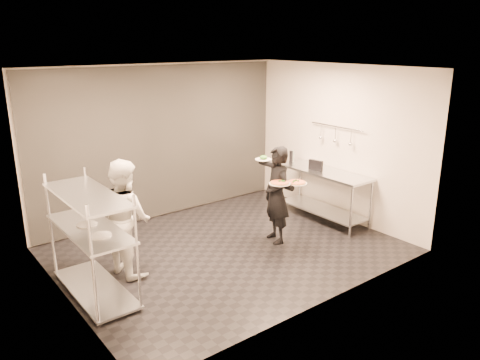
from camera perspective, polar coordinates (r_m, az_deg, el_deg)
room_shell at (r=7.98m, az=-6.62°, el=3.66°), size 5.00×4.00×2.80m
pass_rack at (r=6.27m, az=-17.71°, el=-6.79°), size 0.60×1.60×1.50m
prep_counter at (r=8.65m, az=10.17°, el=-0.78°), size 0.60×1.80×0.92m
utensil_rail at (r=8.61m, az=11.59°, el=5.39°), size 0.07×1.20×0.31m
waiter at (r=7.54m, az=4.52°, el=-1.84°), size 0.52×0.66×1.59m
chef at (r=6.70m, az=-13.84°, el=-4.40°), size 0.72×0.87×1.65m
pizza_plate_near at (r=7.22m, az=4.87°, el=-0.35°), size 0.33×0.33×0.05m
pizza_plate_far at (r=7.43m, az=6.88°, el=-0.31°), size 0.34×0.34×0.05m
salad_plate at (r=7.56m, az=2.88°, el=2.67°), size 0.27×0.27×0.07m
pos_monitor at (r=8.53m, az=9.21°, el=1.76°), size 0.11×0.28×0.20m
bottle_green at (r=9.05m, az=6.42°, el=2.89°), size 0.07×0.07×0.24m
bottle_clear at (r=8.71m, az=8.95°, el=2.00°), size 0.05×0.05×0.17m
bottle_dark at (r=9.03m, az=6.25°, el=2.83°), size 0.07×0.07×0.23m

